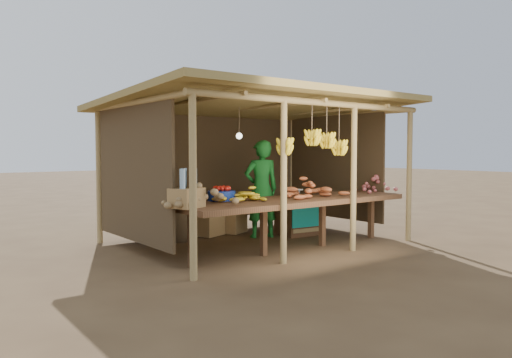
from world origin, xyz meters
TOP-DOWN VIEW (x-y plane):
  - ground at (0.00, 0.00)m, footprint 60.00×60.00m
  - stall_structure at (-0.01, 0.06)m, footprint 4.70×3.50m
  - counter at (0.00, -0.95)m, footprint 3.90×1.05m
  - potato_heap at (-1.72, -1.02)m, footprint 1.02×0.73m
  - sweet_potato_heap at (0.38, -0.95)m, footprint 1.16×0.90m
  - onion_heap at (1.90, -0.90)m, footprint 0.88×0.69m
  - banana_pile at (-0.95, -0.88)m, footprint 0.67×0.45m
  - tomato_basin at (-1.05, -0.53)m, footprint 0.41×0.41m
  - bottle_box at (-1.90, -1.01)m, footprint 0.48×0.44m
  - vendor at (0.32, 0.27)m, footprint 0.72×0.58m
  - tarp_crate at (1.01, 0.08)m, footprint 0.78×0.70m
  - carton_stack at (-0.00, 0.91)m, footprint 1.09×0.53m
  - burlap_sacks at (-1.21, 0.83)m, footprint 0.94×0.49m

SIDE VIEW (x-z plane):
  - ground at x=0.00m, z-range 0.00..0.00m
  - burlap_sacks at x=-1.21m, z-range -0.04..0.62m
  - carton_stack at x=0.00m, z-range -0.04..0.70m
  - tarp_crate at x=1.01m, z-range -0.08..0.77m
  - counter at x=0.00m, z-range 0.34..1.14m
  - vendor at x=0.32m, z-range 0.00..1.70m
  - tomato_basin at x=-1.05m, z-range 0.78..0.99m
  - banana_pile at x=-0.95m, z-range 0.80..1.15m
  - onion_heap at x=1.90m, z-range 0.80..1.15m
  - sweet_potato_heap at x=0.38m, z-range 0.80..1.16m
  - potato_heap at x=-1.72m, z-range 0.80..1.16m
  - bottle_box at x=-1.90m, z-range 0.74..1.24m
  - stall_structure at x=-0.01m, z-range 0.71..3.14m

